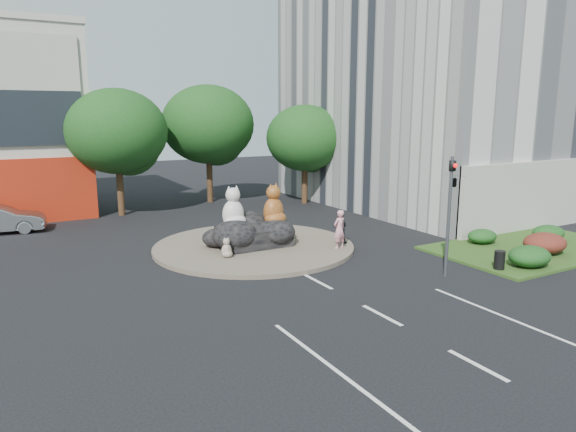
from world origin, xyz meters
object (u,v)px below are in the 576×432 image
object	(u,v)px
cat_tabby	(273,204)
kitten_calico	(227,247)
kitten_white	(290,235)
pedestrian_dark	(340,227)
litter_bin	(499,260)
pedestrian_pink	(339,229)
cat_white	(233,207)

from	to	relation	value
cat_tabby	kitten_calico	bearing A→B (deg)	-179.93
kitten_white	pedestrian_dark	xyz separation A→B (m)	(2.17, -1.29, 0.42)
kitten_calico	litter_bin	xyz separation A→B (m)	(9.59, -7.18, -0.15)
kitten_calico	pedestrian_pink	xyz separation A→B (m)	(5.40, -1.24, 0.49)
cat_tabby	pedestrian_pink	world-z (taller)	cat_tabby
cat_tabby	kitten_white	bearing A→B (deg)	-52.93
pedestrian_dark	litter_bin	distance (m)	7.70
pedestrian_pink	pedestrian_dark	bearing A→B (deg)	-138.06
cat_white	pedestrian_dark	distance (m)	5.50
cat_white	kitten_white	world-z (taller)	cat_white
kitten_calico	kitten_white	distance (m)	3.99
cat_white	litter_bin	world-z (taller)	cat_white
cat_white	pedestrian_dark	world-z (taller)	cat_white
kitten_calico	cat_white	bearing A→B (deg)	61.11
cat_tabby	pedestrian_dark	distance (m)	3.57
cat_tabby	pedestrian_pink	xyz separation A→B (m)	(2.26, -2.58, -1.02)
cat_tabby	pedestrian_pink	size ratio (longest dim) A/B	1.13
cat_tabby	litter_bin	bearing A→B (deg)	-75.99
kitten_calico	litter_bin	bearing A→B (deg)	-33.23
cat_tabby	litter_bin	xyz separation A→B (m)	(6.45, -8.53, -1.66)
cat_white	kitten_calico	xyz separation A→B (m)	(-1.11, -1.75, -1.50)
cat_white	kitten_white	size ratio (longest dim) A/B	2.80
litter_bin	pedestrian_dark	bearing A→B (deg)	117.49
pedestrian_pink	pedestrian_dark	size ratio (longest dim) A/B	1.19
kitten_calico	litter_bin	distance (m)	11.99
cat_tabby	kitten_calico	xyz separation A→B (m)	(-3.14, -1.34, -1.51)
kitten_white	pedestrian_pink	bearing A→B (deg)	-95.03
cat_white	pedestrian_dark	size ratio (longest dim) A/B	1.33
cat_tabby	litter_bin	distance (m)	10.82
kitten_calico	litter_bin	world-z (taller)	kitten_calico
cat_white	litter_bin	distance (m)	12.43
kitten_calico	pedestrian_pink	distance (m)	5.56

